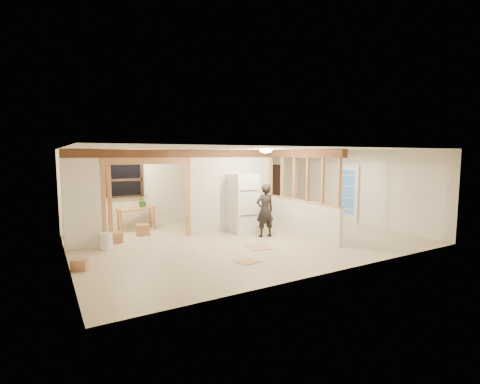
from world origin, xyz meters
TOP-DOWN VIEW (x-y plane):
  - floor at (0.00, 0.00)m, footprint 9.00×6.50m
  - ceiling at (0.00, 0.00)m, footprint 9.00×6.50m
  - wall_back at (0.00, 3.25)m, footprint 9.00×0.01m
  - wall_front at (0.00, -3.25)m, footprint 9.00×0.01m
  - wall_left at (-4.50, 0.00)m, footprint 0.01×6.50m
  - wall_right at (4.50, 0.00)m, footprint 0.01×6.50m
  - partition_left_stub at (-4.05, 1.20)m, footprint 0.90×0.12m
  - partition_center at (0.20, 1.20)m, footprint 2.80×0.12m
  - doorway_frame at (-2.40, 1.20)m, footprint 2.46×0.14m
  - header_beam_back at (-1.00, 1.20)m, footprint 7.00×0.18m
  - header_beam_right at (1.60, -0.40)m, footprint 0.18×3.30m
  - pony_wall at (1.60, -0.40)m, footprint 0.12×3.20m
  - stud_partition at (1.60, -0.40)m, footprint 0.14×3.20m
  - window_back at (-2.60, 3.17)m, footprint 1.12×0.10m
  - french_door at (4.42, 0.40)m, footprint 0.12×0.86m
  - ceiling_dome_main at (0.30, -0.50)m, footprint 0.36×0.36m
  - ceiling_dome_util at (-2.50, 2.30)m, footprint 0.32×0.32m
  - hanging_bulb at (-2.00, 1.60)m, footprint 0.07×0.07m
  - refrigerator at (0.35, 0.78)m, footprint 0.73×0.71m
  - woman at (0.59, -0.05)m, footprint 0.58×0.41m
  - work_table at (-2.38, 2.77)m, footprint 1.19×0.77m
  - potted_plant at (-2.14, 2.80)m, footprint 0.41×0.37m
  - shop_vac at (-4.20, 2.65)m, footprint 0.54×0.54m
  - bookshelf at (2.79, 3.02)m, footprint 0.98×0.33m
  - bucket at (-3.58, 0.86)m, footprint 0.38×0.38m
  - box_util_a at (-2.40, 1.93)m, footprint 0.40×0.35m
  - box_util_b at (-3.22, 1.41)m, footprint 0.31×0.31m
  - box_front at (-4.33, -0.59)m, footprint 0.36×0.33m
  - floor_panel_near at (-0.18, -0.95)m, footprint 0.68×0.68m
  - floor_panel_far at (-1.06, -1.84)m, footprint 0.53×0.44m

SIDE VIEW (x-z plane):
  - floor at x=0.00m, z-range -0.01..0.00m
  - floor_panel_far at x=-1.06m, z-range 0.00..0.02m
  - floor_panel_near at x=-0.18m, z-range 0.00..0.02m
  - box_front at x=-4.33m, z-range 0.00..0.23m
  - box_util_b at x=-3.22m, z-range 0.00..0.27m
  - box_util_a at x=-2.40m, z-range 0.00..0.31m
  - bucket at x=-3.58m, z-range 0.00..0.41m
  - shop_vac at x=-4.20m, z-range 0.00..0.55m
  - work_table at x=-2.38m, z-range 0.00..0.69m
  - pony_wall at x=1.60m, z-range 0.00..1.00m
  - woman at x=0.59m, z-range 0.00..1.53m
  - refrigerator at x=0.35m, z-range 0.00..1.78m
  - potted_plant at x=-2.14m, z-range 0.69..1.10m
  - bookshelf at x=2.79m, z-range 0.00..1.96m
  - french_door at x=4.42m, z-range 0.00..2.00m
  - doorway_frame at x=-2.40m, z-range 0.00..2.20m
  - wall_back at x=0.00m, z-range 0.00..2.50m
  - wall_front at x=0.00m, z-range 0.00..2.50m
  - wall_left at x=-4.50m, z-range 0.00..2.50m
  - wall_right at x=4.50m, z-range 0.00..2.50m
  - partition_left_stub at x=-4.05m, z-range 0.00..2.50m
  - partition_center at x=0.20m, z-range 0.00..2.50m
  - window_back at x=-2.60m, z-range 1.00..2.10m
  - stud_partition at x=1.60m, z-range 1.00..2.32m
  - hanging_bulb at x=-2.00m, z-range 2.15..2.22m
  - header_beam_back at x=-1.00m, z-range 2.27..2.49m
  - header_beam_right at x=1.60m, z-range 2.27..2.49m
  - ceiling_dome_main at x=0.30m, z-range 2.40..2.56m
  - ceiling_dome_util at x=-2.50m, z-range 2.41..2.55m
  - ceiling at x=0.00m, z-range 2.50..2.50m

